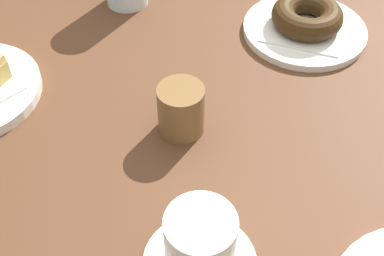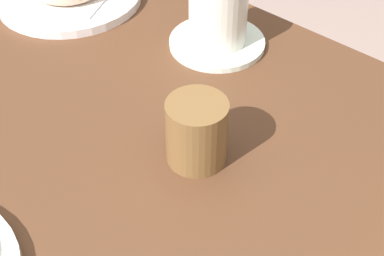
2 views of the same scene
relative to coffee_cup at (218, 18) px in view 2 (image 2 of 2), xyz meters
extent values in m
cube|color=#50301D|center=(0.11, -0.28, -0.06)|extent=(1.08, 0.79, 0.05)
cylinder|color=#472719|center=(-0.35, 0.01, -0.45)|extent=(0.06, 0.06, 0.72)
cylinder|color=white|center=(0.00, 0.00, -0.04)|extent=(0.13, 0.13, 0.01)
cylinder|color=white|center=(0.00, 0.00, 0.01)|extent=(0.07, 0.07, 0.08)
cylinder|color=brown|center=(0.12, -0.17, 0.00)|extent=(0.06, 0.06, 0.07)
camera|label=1|loc=(-0.12, 0.24, 0.47)|focal=47.08mm
camera|label=2|loc=(0.38, -0.48, 0.37)|focal=51.52mm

